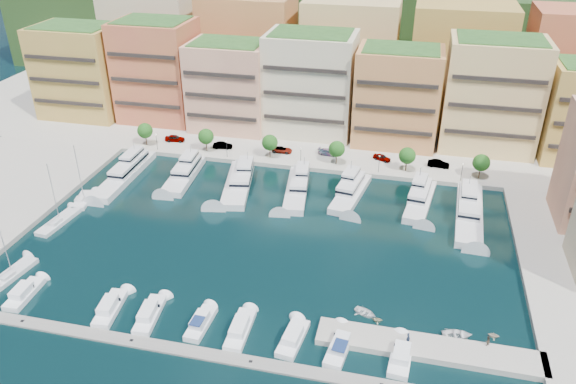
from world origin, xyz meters
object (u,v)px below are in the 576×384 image
tree_3 (337,149)px  car_2 (282,150)px  cruiser_8 (401,357)px  sailboat_0 (11,276)px  cruiser_6 (293,339)px  cruiser_3 (149,315)px  tree_2 (270,143)px  tree_0 (145,131)px  yacht_0 (126,172)px  yacht_6 (469,210)px  tender_3 (494,335)px  tree_1 (206,137)px  cruiser_0 (24,294)px  tree_4 (407,156)px  cruiser_7 (340,347)px  sailboat_1 (58,222)px  tender_0 (365,313)px  cruiser_5 (240,330)px  sailboat_2 (83,201)px  lamppost_3 (379,161)px  car_4 (382,157)px  car_3 (328,152)px  lamppost_0 (156,139)px  car_1 (223,145)px  yacht_1 (185,173)px  lamppost_1 (227,146)px  car_5 (438,164)px  tender_2 (457,335)px  tree_5 (481,163)px  yacht_2 (239,181)px  lamppost_4 (462,169)px  cruiser_2 (110,308)px  yacht_5 (420,198)px  lamppost_2 (301,153)px  person_0 (408,338)px  car_0 (175,138)px  yacht_3 (298,186)px  person_1 (488,341)px

tree_3 → car_2: (-13.82, 3.26, -3.05)m
cruiser_8 → sailboat_0: size_ratio=0.62×
car_2 → sailboat_0: bearing=150.8°
cruiser_6 → cruiser_3: bearing=-180.0°
tree_2 → cruiser_6: size_ratio=0.69×
tree_0 → car_2: tree_0 is taller
yacht_0 → yacht_6: bearing=0.0°
tender_3 → cruiser_8: bearing=126.4°
tree_2 → cruiser_3: size_ratio=0.63×
tree_1 → cruiser_0: bearing=-99.3°
tree_4 → yacht_0: tree_4 is taller
cruiser_7 → sailboat_1: sailboat_1 is taller
cruiser_3 → tender_0: cruiser_3 is taller
cruiser_5 → sailboat_2: 52.91m
lamppost_3 → cruiser_6: lamppost_3 is taller
lamppost_3 → car_4: bearing=88.2°
car_3 → tree_2: bearing=115.4°
lamppost_0 → car_1: bearing=16.3°
yacht_1 → yacht_6: (61.78, -2.54, 0.12)m
lamppost_1 → car_5: bearing=6.9°
tender_2 → cruiser_3: bearing=86.7°
tree_5 → yacht_2: (-51.36, -13.89, -3.53)m
lamppost_4 → tree_2: bearing=177.0°
yacht_0 → cruiser_2: (19.22, -42.67, -0.66)m
yacht_5 → sailboat_2: 70.37m
lamppost_1 → car_4: 36.86m
lamppost_3 → cruiser_6: 56.35m
cruiser_7 → cruiser_8: size_ratio=1.08×
lamppost_2 → lamppost_3: 18.00m
tree_4 → yacht_6: size_ratio=0.24×
yacht_5 → person_0: bearing=-90.9°
yacht_6 → cruiser_8: 44.10m
cruiser_8 → tender_0: bearing=125.3°
sailboat_2 → tender_2: size_ratio=2.99×
cruiser_8 → car_4: (-8.00, 62.40, 1.18)m
yacht_6 → car_5: bearing=107.6°
cruiser_7 → car_4: car_4 is taller
car_2 → cruiser_3: bearing=175.4°
yacht_5 → car_0: size_ratio=3.67×
car_0 → cruiser_6: bearing=-151.8°
tree_4 → yacht_3: 26.27m
cruiser_0 → tree_3: bearing=54.4°
person_0 → yacht_1: bearing=8.4°
yacht_5 → person_1: yacht_5 is taller
lamppost_1 → yacht_2: (6.64, -11.59, -2.62)m
tender_3 → car_1: (-59.90, 52.72, 1.34)m
cruiser_2 → sailboat_0: size_ratio=0.67×
yacht_6 → cruiser_7: yacht_6 is taller
yacht_6 → person_1: bearing=-89.0°
cruiser_5 → cruiser_6: (8.00, 0.01, 0.00)m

